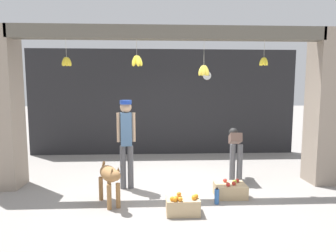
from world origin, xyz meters
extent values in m
plane|color=gray|center=(0.00, 0.00, 0.00)|extent=(60.00, 60.00, 0.00)
cube|color=#232326|center=(0.00, 3.20, 1.50)|extent=(7.63, 0.12, 3.00)
cube|color=gray|center=(3.17, 0.30, 1.50)|extent=(0.70, 0.60, 3.00)
cube|color=#5B564C|center=(0.00, 0.12, 2.88)|extent=(5.73, 0.24, 0.24)
cylinder|color=#B2AD99|center=(-1.83, 0.07, 2.59)|extent=(0.01, 0.01, 0.33)
ellipsoid|color=yellow|center=(-1.79, 0.07, 2.35)|extent=(0.11, 0.06, 0.18)
ellipsoid|color=yellow|center=(-1.80, 0.11, 2.35)|extent=(0.10, 0.10, 0.18)
ellipsoid|color=yellow|center=(-1.84, 0.11, 2.35)|extent=(0.08, 0.11, 0.18)
ellipsoid|color=yellow|center=(-1.87, 0.09, 2.35)|extent=(0.11, 0.09, 0.18)
ellipsoid|color=yellow|center=(-1.87, 0.05, 2.35)|extent=(0.11, 0.09, 0.18)
ellipsoid|color=yellow|center=(-1.84, 0.03, 2.35)|extent=(0.08, 0.11, 0.18)
ellipsoid|color=yellow|center=(-1.80, 0.04, 2.35)|extent=(0.10, 0.10, 0.18)
cylinder|color=#B2AD99|center=(-0.58, 0.10, 2.61)|extent=(0.01, 0.01, 0.29)
ellipsoid|color=yellow|center=(-0.53, 0.10, 2.37)|extent=(0.14, 0.08, 0.21)
ellipsoid|color=yellow|center=(-0.57, 0.15, 2.37)|extent=(0.10, 0.14, 0.22)
ellipsoid|color=yellow|center=(-0.63, 0.13, 2.37)|extent=(0.13, 0.11, 0.22)
ellipsoid|color=yellow|center=(-0.63, 0.06, 2.37)|extent=(0.13, 0.11, 0.22)
ellipsoid|color=yellow|center=(-0.57, 0.05, 2.37)|extent=(0.10, 0.14, 0.22)
cylinder|color=#B2AD99|center=(0.64, 0.13, 2.53)|extent=(0.01, 0.01, 0.45)
ellipsoid|color=yellow|center=(0.70, 0.13, 2.21)|extent=(0.14, 0.08, 0.21)
ellipsoid|color=yellow|center=(0.68, 0.17, 2.21)|extent=(0.12, 0.13, 0.22)
ellipsoid|color=yellow|center=(0.63, 0.18, 2.21)|extent=(0.09, 0.14, 0.22)
ellipsoid|color=yellow|center=(0.60, 0.15, 2.21)|extent=(0.14, 0.10, 0.22)
ellipsoid|color=yellow|center=(0.60, 0.10, 2.21)|extent=(0.14, 0.10, 0.22)
ellipsoid|color=yellow|center=(0.63, 0.08, 2.21)|extent=(0.09, 0.14, 0.22)
ellipsoid|color=yellow|center=(0.68, 0.09, 2.21)|extent=(0.12, 0.13, 0.22)
cylinder|color=#B2AD99|center=(1.75, 0.08, 2.60)|extent=(0.01, 0.01, 0.31)
ellipsoid|color=yellow|center=(1.79, 0.08, 2.37)|extent=(0.11, 0.06, 0.17)
ellipsoid|color=yellow|center=(1.77, 0.11, 2.37)|extent=(0.09, 0.10, 0.17)
ellipsoid|color=yellow|center=(1.74, 0.12, 2.37)|extent=(0.07, 0.11, 0.17)
ellipsoid|color=yellow|center=(1.71, 0.10, 2.37)|extent=(0.11, 0.08, 0.17)
ellipsoid|color=yellow|center=(1.71, 0.06, 2.37)|extent=(0.11, 0.08, 0.17)
ellipsoid|color=yellow|center=(1.74, 0.04, 2.37)|extent=(0.07, 0.11, 0.17)
ellipsoid|color=yellow|center=(1.77, 0.05, 2.37)|extent=(0.09, 0.10, 0.17)
ellipsoid|color=#9E7042|center=(-1.02, -0.68, 0.51)|extent=(0.48, 0.65, 0.24)
cylinder|color=#9E7042|center=(-0.85, -0.86, 0.20)|extent=(0.07, 0.07, 0.40)
cylinder|color=#9E7042|center=(-0.98, -0.92, 0.20)|extent=(0.07, 0.07, 0.40)
cylinder|color=#9E7042|center=(-1.05, -0.44, 0.20)|extent=(0.07, 0.07, 0.40)
cylinder|color=#9E7042|center=(-1.18, -0.51, 0.20)|extent=(0.07, 0.07, 0.40)
ellipsoid|color=#9E7042|center=(-0.87, -0.98, 0.56)|extent=(0.24, 0.27, 0.16)
cone|color=brown|center=(-0.83, -0.96, 0.65)|extent=(0.05, 0.05, 0.07)
cone|color=brown|center=(-0.92, -1.00, 0.65)|extent=(0.05, 0.05, 0.07)
cylinder|color=#9E7042|center=(-1.16, -0.38, 0.53)|extent=(0.12, 0.19, 0.25)
cylinder|color=#56565B|center=(-0.73, 0.10, 0.41)|extent=(0.11, 0.11, 0.82)
cylinder|color=#56565B|center=(-0.87, 0.09, 0.41)|extent=(0.11, 0.11, 0.82)
cube|color=#4C7099|center=(-0.80, 0.09, 1.13)|extent=(0.22, 0.19, 0.61)
cylinder|color=tan|center=(-0.66, 0.11, 1.16)|extent=(0.06, 0.06, 0.54)
cylinder|color=tan|center=(-0.93, 0.08, 1.16)|extent=(0.06, 0.06, 0.54)
sphere|color=tan|center=(-0.80, 0.09, 1.54)|extent=(0.21, 0.21, 0.21)
cylinder|color=#234299|center=(-0.80, 0.09, 1.63)|extent=(0.22, 0.22, 0.07)
cube|color=#234299|center=(-0.78, -0.01, 1.60)|extent=(0.19, 0.14, 0.01)
cylinder|color=#56565B|center=(1.25, 0.24, 0.40)|extent=(0.11, 0.11, 0.80)
cylinder|color=#56565B|center=(1.39, 0.22, 0.40)|extent=(0.11, 0.11, 0.80)
cube|color=brown|center=(1.37, 0.50, 0.87)|extent=(0.31, 0.62, 0.31)
sphere|color=black|center=(1.43, 0.86, 0.95)|extent=(0.19, 0.19, 0.19)
cube|color=tan|center=(0.14, -1.12, 0.12)|extent=(0.50, 0.37, 0.24)
sphere|color=orange|center=(0.02, -1.27, 0.27)|extent=(0.07, 0.07, 0.07)
sphere|color=orange|center=(0.04, -1.22, 0.27)|extent=(0.07, 0.07, 0.07)
sphere|color=orange|center=(0.09, -1.05, 0.27)|extent=(0.07, 0.07, 0.07)
sphere|color=orange|center=(0.30, -1.21, 0.27)|extent=(0.07, 0.07, 0.07)
sphere|color=orange|center=(0.34, -1.15, 0.27)|extent=(0.07, 0.07, 0.07)
sphere|color=orange|center=(-0.02, -1.24, 0.27)|extent=(0.07, 0.07, 0.07)
sphere|color=orange|center=(0.09, -1.26, 0.27)|extent=(0.07, 0.07, 0.07)
sphere|color=orange|center=(0.30, -1.19, 0.27)|extent=(0.07, 0.07, 0.07)
cube|color=tan|center=(1.04, -0.45, 0.12)|extent=(0.52, 0.42, 0.23)
sphere|color=red|center=(0.97, -0.58, 0.26)|extent=(0.07, 0.07, 0.07)
sphere|color=red|center=(1.18, -0.38, 0.26)|extent=(0.07, 0.07, 0.07)
sphere|color=red|center=(1.08, -0.53, 0.26)|extent=(0.07, 0.07, 0.07)
sphere|color=#99B238|center=(1.12, -0.44, 0.26)|extent=(0.07, 0.07, 0.07)
sphere|color=red|center=(0.97, -0.36, 0.26)|extent=(0.07, 0.07, 0.07)
cylinder|color=#2D60AD|center=(0.73, -0.77, 0.12)|extent=(0.07, 0.07, 0.25)
cylinder|color=black|center=(0.73, -0.77, 0.26)|extent=(0.04, 0.04, 0.03)
cylinder|color=black|center=(1.24, 3.13, 2.26)|extent=(0.26, 0.01, 0.26)
cylinder|color=white|center=(1.24, 3.12, 2.26)|extent=(0.24, 0.02, 0.24)
cube|color=black|center=(1.24, 3.11, 2.29)|extent=(0.01, 0.01, 0.07)
cube|color=black|center=(1.28, 3.11, 2.26)|extent=(0.09, 0.01, 0.01)
camera|label=1|loc=(-0.29, -5.43, 1.85)|focal=32.00mm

